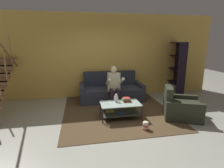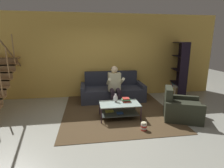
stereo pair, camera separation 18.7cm
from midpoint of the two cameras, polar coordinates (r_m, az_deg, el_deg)
ground at (r=4.34m, az=1.66°, el=-13.11°), size 16.80×16.80×0.00m
back_partition at (r=6.33m, az=-2.16°, el=9.09°), size 8.40×0.12×2.90m
couch at (r=6.01m, az=0.97°, el=-2.31°), size 2.11×0.94×0.94m
person_seated_center at (r=5.38m, az=1.94°, el=-0.17°), size 0.50×0.58×1.22m
coffee_table at (r=4.59m, az=3.51°, el=-7.89°), size 1.02×0.58×0.40m
area_rug at (r=5.27m, az=2.34°, el=-8.05°), size 3.00×3.46×0.01m
vase at (r=4.61m, az=2.32°, el=-4.67°), size 0.12×0.12×0.22m
book_stack at (r=4.66m, az=5.73°, el=-5.17°), size 0.24×0.21×0.10m
bookshelf at (r=6.83m, az=21.60°, el=2.14°), size 0.43×1.01×1.94m
armchair at (r=4.92m, az=22.59°, el=-7.45°), size 1.13×1.09×0.81m
popcorn_tub at (r=4.11m, az=11.68°, el=-13.34°), size 0.13×0.13×0.21m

